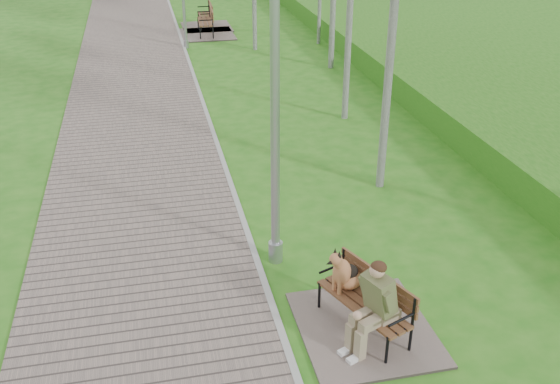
# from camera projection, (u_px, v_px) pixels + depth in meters

# --- Properties ---
(ground) EXTENTS (120.00, 120.00, 0.00)m
(ground) POSITION_uv_depth(u_px,v_px,m) (237.00, 203.00, 11.53)
(ground) COLOR #256B16
(ground) RESTS_ON ground
(bench_main) EXTENTS (1.73, 1.93, 1.51)m
(bench_main) POSITION_uv_depth(u_px,v_px,m) (361.00, 307.00, 8.09)
(bench_main) COLOR #6B5D56
(bench_main) RESTS_ON ground
(bench_second) EXTENTS (1.98, 2.20, 1.22)m
(bench_second) POSITION_uv_depth(u_px,v_px,m) (206.00, 29.00, 23.27)
(bench_second) COLOR #6B5D56
(bench_second) RESTS_ON ground
(bench_third) EXTENTS (1.88, 2.09, 1.15)m
(bench_third) POSITION_uv_depth(u_px,v_px,m) (205.00, 22.00, 24.39)
(bench_third) COLOR #6B5D56
(bench_third) RESTS_ON ground
(lamp_post_near) EXTENTS (0.22, 0.22, 5.80)m
(lamp_post_near) POSITION_uv_depth(u_px,v_px,m) (275.00, 96.00, 8.57)
(lamp_post_near) COLOR #979A9F
(lamp_post_near) RESTS_ON ground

